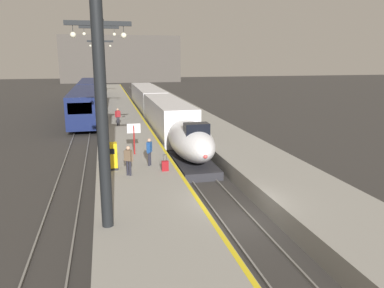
# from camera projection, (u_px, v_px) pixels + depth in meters

# --- Properties ---
(ground_plane) EXTENTS (260.00, 260.00, 0.00)m
(ground_plane) POSITION_uv_depth(u_px,v_px,m) (237.00, 221.00, 17.60)
(ground_plane) COLOR #33302D
(platform_left) EXTENTS (4.80, 110.00, 1.05)m
(platform_left) POSITION_uv_depth(u_px,v_px,m) (122.00, 124.00, 40.04)
(platform_left) COLOR gray
(platform_left) RESTS_ON ground
(platform_right) EXTENTS (4.80, 110.00, 1.05)m
(platform_right) POSITION_uv_depth(u_px,v_px,m) (195.00, 122.00, 41.85)
(platform_right) COLOR gray
(platform_right) RESTS_ON ground
(platform_left_safety_stripe) EXTENTS (0.20, 107.80, 0.01)m
(platform_left_safety_stripe) POSITION_uv_depth(u_px,v_px,m) (143.00, 119.00, 40.43)
(platform_left_safety_stripe) COLOR yellow
(platform_left_safety_stripe) RESTS_ON platform_left
(rail_main_left) EXTENTS (0.08, 110.00, 0.12)m
(rail_main_left) POSITION_uv_depth(u_px,v_px,m) (150.00, 123.00, 43.49)
(rail_main_left) COLOR slate
(rail_main_left) RESTS_ON ground
(rail_main_right) EXTENTS (0.08, 110.00, 0.12)m
(rail_main_right) POSITION_uv_depth(u_px,v_px,m) (162.00, 123.00, 43.83)
(rail_main_right) COLOR slate
(rail_main_right) RESTS_ON ground
(rail_secondary_left) EXTENTS (0.08, 110.00, 0.12)m
(rail_secondary_left) POSITION_uv_depth(u_px,v_px,m) (77.00, 126.00, 41.68)
(rail_secondary_left) COLOR slate
(rail_secondary_left) RESTS_ON ground
(rail_secondary_right) EXTENTS (0.08, 110.00, 0.12)m
(rail_secondary_right) POSITION_uv_depth(u_px,v_px,m) (91.00, 125.00, 42.02)
(rail_secondary_right) COLOR slate
(rail_secondary_right) RESTS_ON ground
(highspeed_train_main) EXTENTS (2.92, 39.28, 3.60)m
(highspeed_train_main) POSITION_uv_depth(u_px,v_px,m) (159.00, 110.00, 40.66)
(highspeed_train_main) COLOR silver
(highspeed_train_main) RESTS_ON ground
(regional_train_adjacent) EXTENTS (2.85, 36.60, 3.80)m
(regional_train_adjacent) POSITION_uv_depth(u_px,v_px,m) (87.00, 96.00, 53.15)
(regional_train_adjacent) COLOR #141E4C
(regional_train_adjacent) RESTS_ON ground
(station_column_near) EXTENTS (4.00, 0.68, 10.15)m
(station_column_near) POSITION_uv_depth(u_px,v_px,m) (99.00, 70.00, 13.40)
(station_column_near) COLOR black
(station_column_near) RESTS_ON platform_left
(station_column_mid) EXTENTS (4.00, 0.68, 8.74)m
(station_column_mid) POSITION_uv_depth(u_px,v_px,m) (101.00, 77.00, 23.36)
(station_column_mid) COLOR black
(station_column_mid) RESTS_ON platform_left
(station_column_far) EXTENTS (4.00, 0.68, 9.73)m
(station_column_far) POSITION_uv_depth(u_px,v_px,m) (101.00, 64.00, 38.88)
(station_column_far) COLOR black
(station_column_far) RESTS_ON platform_left
(station_column_distant) EXTENTS (4.00, 0.68, 9.17)m
(station_column_distant) POSITION_uv_depth(u_px,v_px,m) (101.00, 64.00, 58.90)
(station_column_distant) COLOR black
(station_column_distant) RESTS_ON platform_left
(passenger_near_edge) EXTENTS (0.49, 0.40, 1.69)m
(passenger_near_edge) POSITION_uv_depth(u_px,v_px,m) (128.00, 158.00, 20.84)
(passenger_near_edge) COLOR #23232D
(passenger_near_edge) RESTS_ON platform_left
(passenger_mid_platform) EXTENTS (0.54, 0.34, 1.69)m
(passenger_mid_platform) POSITION_uv_depth(u_px,v_px,m) (118.00, 116.00, 36.14)
(passenger_mid_platform) COLOR #23232D
(passenger_mid_platform) RESTS_ON platform_left
(passenger_far_waiting) EXTENTS (0.38, 0.51, 1.69)m
(passenger_far_waiting) POSITION_uv_depth(u_px,v_px,m) (149.00, 150.00, 22.77)
(passenger_far_waiting) COLOR #23232D
(passenger_far_waiting) RESTS_ON platform_left
(rolling_suitcase) EXTENTS (0.40, 0.22, 0.98)m
(rolling_suitcase) POSITION_uv_depth(u_px,v_px,m) (165.00, 166.00, 21.82)
(rolling_suitcase) COLOR maroon
(rolling_suitcase) RESTS_ON platform_left
(ticket_machine_yellow) EXTENTS (0.76, 0.62, 1.60)m
(ticket_machine_yellow) POSITION_uv_depth(u_px,v_px,m) (111.00, 157.00, 22.04)
(ticket_machine_yellow) COLOR yellow
(ticket_machine_yellow) RESTS_ON platform_left
(departure_info_board) EXTENTS (0.90, 0.10, 2.12)m
(departure_info_board) POSITION_uv_depth(u_px,v_px,m) (134.00, 133.00, 25.32)
(departure_info_board) COLOR maroon
(departure_info_board) RESTS_ON platform_left
(terminus_back_wall) EXTENTS (36.00, 2.00, 14.00)m
(terminus_back_wall) POSITION_uv_depth(u_px,v_px,m) (121.00, 59.00, 112.73)
(terminus_back_wall) COLOR #4C4742
(terminus_back_wall) RESTS_ON ground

